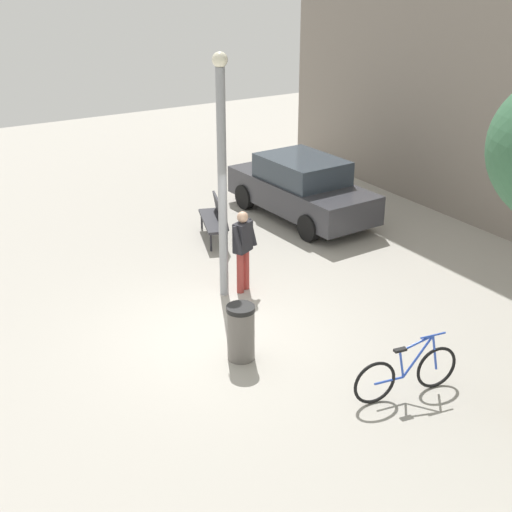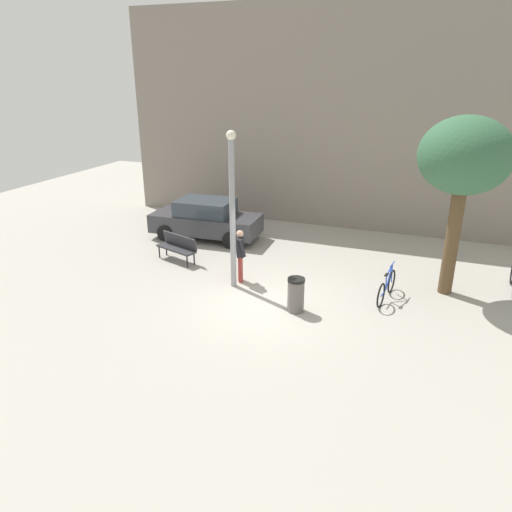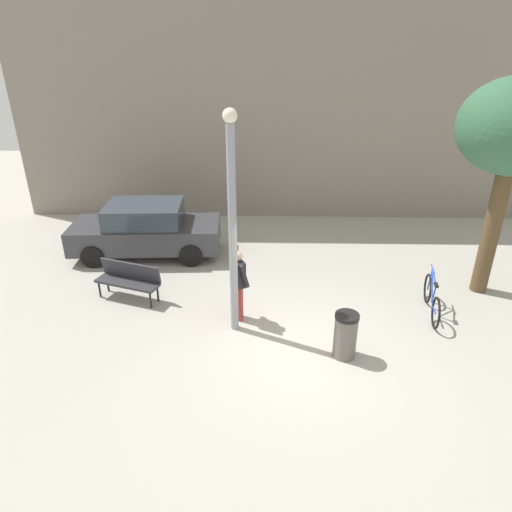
{
  "view_description": "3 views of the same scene",
  "coord_description": "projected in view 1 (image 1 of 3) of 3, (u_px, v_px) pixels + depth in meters",
  "views": [
    {
      "loc": [
        9.73,
        -5.23,
        6.33
      ],
      "look_at": [
        -0.49,
        0.96,
        1.11
      ],
      "focal_mm": 50.09,
      "sensor_mm": 36.0,
      "label": 1
    },
    {
      "loc": [
        4.06,
        -11.53,
        6.15
      ],
      "look_at": [
        -0.76,
        1.0,
        0.99
      ],
      "focal_mm": 33.79,
      "sensor_mm": 36.0,
      "label": 2
    },
    {
      "loc": [
        -0.74,
        -7.61,
        5.76
      ],
      "look_at": [
        -0.96,
        1.47,
        1.43
      ],
      "focal_mm": 32.11,
      "sensor_mm": 36.0,
      "label": 3
    }
  ],
  "objects": [
    {
      "name": "ground_plane",
      "position": [
        224.0,
        334.0,
        12.65
      ],
      "size": [
        36.0,
        36.0,
        0.0
      ],
      "primitive_type": "plane",
      "color": "#A8A399"
    },
    {
      "name": "lamppost",
      "position": [
        222.0,
        170.0,
        13.1
      ],
      "size": [
        0.28,
        0.28,
        4.66
      ],
      "color": "gray",
      "rests_on": "ground_plane"
    },
    {
      "name": "person_by_lamppost",
      "position": [
        243.0,
        246.0,
        13.87
      ],
      "size": [
        0.47,
        0.63,
        1.67
      ],
      "color": "#9E3833",
      "rests_on": "ground_plane"
    },
    {
      "name": "park_bench",
      "position": [
        216.0,
        217.0,
        16.55
      ],
      "size": [
        1.67,
        0.97,
        0.92
      ],
      "color": "#2D2D33",
      "rests_on": "ground_plane"
    },
    {
      "name": "bicycle_blue",
      "position": [
        407.0,
        373.0,
        10.8
      ],
      "size": [
        0.32,
        1.8,
        0.97
      ],
      "color": "black",
      "rests_on": "ground_plane"
    },
    {
      "name": "parked_car_charcoal",
      "position": [
        301.0,
        188.0,
        17.79
      ],
      "size": [
        4.28,
        1.99,
        1.55
      ],
      "color": "#38383D",
      "rests_on": "ground_plane"
    },
    {
      "name": "trash_bin",
      "position": [
        241.0,
        332.0,
        11.73
      ],
      "size": [
        0.48,
        0.48,
        0.97
      ],
      "color": "#66605B",
      "rests_on": "ground_plane"
    }
  ]
}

